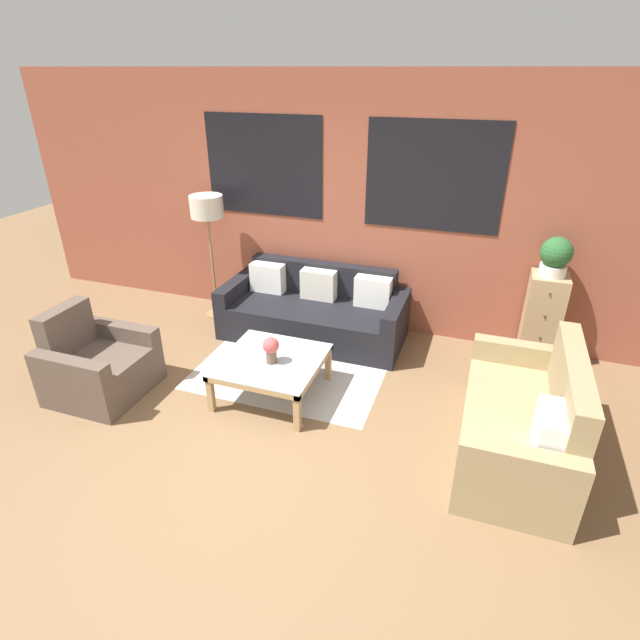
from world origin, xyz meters
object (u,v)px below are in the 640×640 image
at_px(couch_dark, 314,312).
at_px(armchair_corner, 98,366).
at_px(potted_plant, 556,256).
at_px(flower_vase, 271,348).
at_px(settee_vintage, 523,424).
at_px(drawer_cabinet, 541,319).
at_px(coffee_table, 272,364).
at_px(floor_lamp, 207,213).

relative_size(couch_dark, armchair_corner, 2.45).
height_order(potted_plant, flower_vase, potted_plant).
bearing_deg(armchair_corner, settee_vintage, 5.56).
distance_m(couch_dark, drawer_cabinet, 2.42).
xyz_separation_m(potted_plant, flower_vase, (-2.34, -1.54, -0.63)).
height_order(couch_dark, coffee_table, couch_dark).
bearing_deg(floor_lamp, drawer_cabinet, 2.17).
distance_m(settee_vintage, coffee_table, 2.20).
xyz_separation_m(settee_vintage, drawer_cabinet, (0.17, 1.61, 0.17)).
bearing_deg(drawer_cabinet, coffee_table, -147.83).
bearing_deg(potted_plant, couch_dark, -174.50).
distance_m(settee_vintage, floor_lamp, 3.98).
bearing_deg(floor_lamp, settee_vintage, -22.37).
height_order(couch_dark, drawer_cabinet, drawer_cabinet).
xyz_separation_m(floor_lamp, flower_vase, (1.39, -1.40, -0.77)).
height_order(couch_dark, floor_lamp, floor_lamp).
relative_size(couch_dark, potted_plant, 5.29).
relative_size(coffee_table, potted_plant, 2.34).
distance_m(floor_lamp, drawer_cabinet, 3.82).
xyz_separation_m(couch_dark, potted_plant, (2.40, 0.23, 0.88)).
bearing_deg(armchair_corner, flower_vase, 15.30).
distance_m(couch_dark, coffee_table, 1.26).
relative_size(settee_vintage, armchair_corner, 1.92).
height_order(coffee_table, drawer_cabinet, drawer_cabinet).
relative_size(settee_vintage, potted_plant, 4.14).
relative_size(floor_lamp, potted_plant, 3.86).
distance_m(couch_dark, floor_lamp, 1.68).
relative_size(armchair_corner, drawer_cabinet, 0.87).
bearing_deg(settee_vintage, armchair_corner, -174.44).
distance_m(coffee_table, floor_lamp, 2.15).
xyz_separation_m(armchair_corner, drawer_cabinet, (3.94, 1.98, 0.21)).
height_order(floor_lamp, drawer_cabinet, floor_lamp).
relative_size(settee_vintage, floor_lamp, 1.07).
bearing_deg(flower_vase, armchair_corner, -164.70).
bearing_deg(flower_vase, potted_plant, 33.30).
bearing_deg(couch_dark, coffee_table, -88.60).
height_order(coffee_table, flower_vase, flower_vase).
height_order(couch_dark, armchair_corner, armchair_corner).
bearing_deg(flower_vase, settee_vintage, -1.87).
distance_m(armchair_corner, drawer_cabinet, 4.41).
bearing_deg(couch_dark, flower_vase, -87.53).
xyz_separation_m(couch_dark, settee_vintage, (2.23, -1.38, 0.02)).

